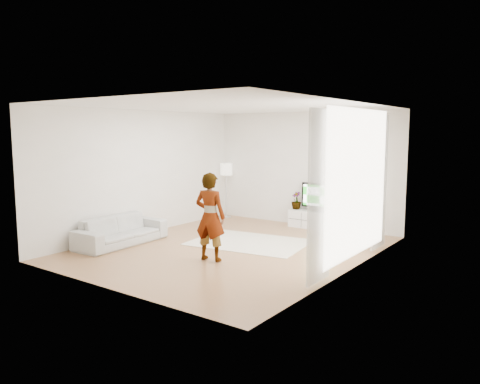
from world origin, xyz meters
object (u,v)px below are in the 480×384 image
Objects in this scene: media_console at (319,220)px; player at (210,217)px; television at (320,196)px; rug at (249,242)px; sofa at (121,230)px; floor_lamp at (226,172)px.

player is at bearing -95.21° from media_console.
television is 0.41× the size of rug.
media_console is 1.54× the size of television.
player reaches higher than media_console.
sofa is (-2.29, -0.12, -0.52)m from player.
floor_lamp reaches higher than television.
television is (0.00, 0.03, 0.58)m from media_console.
floor_lamp is (-2.42, 3.63, 0.44)m from player.
player is (0.22, -1.55, 0.80)m from rug.
television is at bearing -105.90° from player.
floor_lamp is (-2.20, 2.07, 1.24)m from rug.
sofa is at bearing -124.63° from media_console.
player is at bearing -95.17° from television.
rug is 2.68m from sofa.
media_console is 4.63m from sofa.
player is (-0.34, -3.69, 0.60)m from media_console.
player is at bearing -90.13° from sofa.
rug is 3.27m from floor_lamp.
sofa is 3.87m from floor_lamp.
television is at bearing 75.61° from rug.
media_console is at bearing -105.93° from player.
media_console is at bearing 1.35° from floor_lamp.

